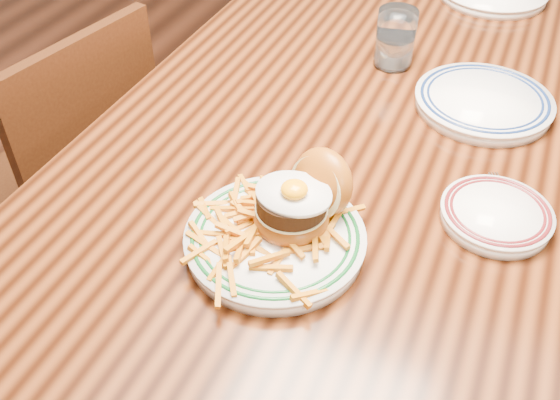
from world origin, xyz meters
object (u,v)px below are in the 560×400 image
at_px(table, 357,131).
at_px(main_plate, 283,225).
at_px(chair_left, 75,175).
at_px(side_plate, 496,214).

xyz_separation_m(table, main_plate, (0.02, -0.43, 0.12)).
relative_size(chair_left, side_plate, 4.71).
bearing_deg(main_plate, chair_left, -178.99).
height_order(table, side_plate, side_plate).
relative_size(table, side_plate, 8.98).
bearing_deg(chair_left, table, 23.91).
relative_size(table, chair_left, 1.91).
xyz_separation_m(table, chair_left, (-0.65, -0.15, -0.21)).
distance_m(table, side_plate, 0.41).
height_order(chair_left, main_plate, main_plate).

